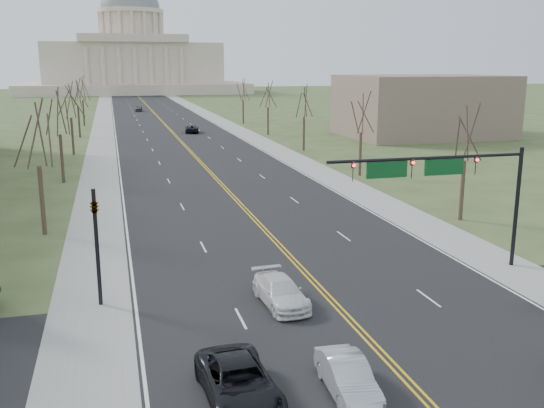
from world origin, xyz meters
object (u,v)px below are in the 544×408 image
car_sb_inner_lead (348,377)px  car_far_sb (139,108)px  car_sb_inner_second (281,292)px  signal_left (96,234)px  car_sb_outer_lead (239,383)px  car_far_nb (192,129)px  signal_mast (443,176)px

car_sb_inner_lead → car_far_sb: size_ratio=0.94×
car_sb_inner_second → car_far_sb: size_ratio=1.08×
car_sb_inner_second → signal_left: bearing=160.8°
signal_left → car_sb_inner_lead: signal_left is taller
car_sb_outer_lead → car_far_nb: 88.14m
car_sb_inner_second → car_far_nb: size_ratio=0.94×
car_sb_inner_second → car_far_sb: (-0.68, 131.77, 0.06)m
signal_left → car_sb_inner_second: 9.60m
car_sb_outer_lead → car_far_nb: bearing=80.8°
signal_left → car_sb_inner_lead: (8.90, -11.16, -3.02)m
signal_mast → car_sb_inner_lead: signal_mast is taller
signal_mast → car_sb_inner_second: 11.56m
car_sb_outer_lead → car_far_sb: size_ratio=1.21×
car_far_sb → signal_mast: bearing=-82.5°
signal_left → car_sb_inner_second: bearing=-14.7°
car_sb_outer_lead → signal_left: bearing=112.0°
signal_left → car_far_sb: size_ratio=1.37×
signal_mast → car_far_nb: 77.22m
car_far_nb → car_far_sb: bearing=-75.4°
car_sb_inner_second → car_sb_outer_lead: bearing=-119.5°
signal_mast → signal_left: signal_mast is taller
signal_left → car_sb_inner_lead: bearing=-51.4°
car_sb_outer_lead → car_far_sb: bearing=85.9°
signal_left → car_sb_outer_lead: signal_left is taller
signal_left → car_far_nb: size_ratio=1.20×
car_sb_inner_second → signal_mast: bearing=8.4°
signal_left → signal_mast: bearing=-0.0°
signal_left → car_far_nb: signal_left is taller
car_sb_outer_lead → car_sb_inner_lead: bearing=-10.2°
car_sb_inner_lead → car_far_nb: (5.89, 88.10, 0.01)m
car_sb_outer_lead → car_far_nb: size_ratio=1.06×
car_sb_inner_lead → car_sb_outer_lead: 4.01m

